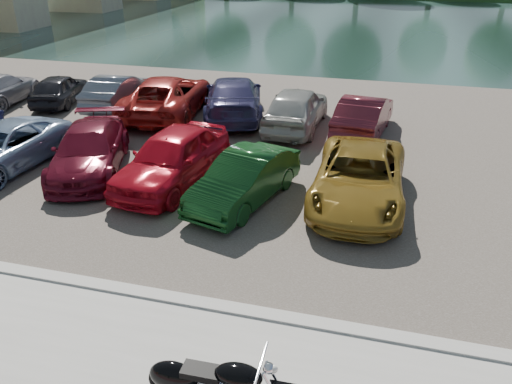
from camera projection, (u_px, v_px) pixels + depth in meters
kerb at (242, 312)px, 9.04m from camera, size 60.00×0.30×0.14m
parking_lot at (317, 142)px, 16.84m from camera, size 60.00×18.00×0.04m
river at (369, 23)px, 41.91m from camera, size 120.00×40.00×0.00m
motorcycle at (211, 383)px, 6.94m from camera, size 2.33×0.75×1.05m
car_2 at (2, 147)px, 14.64m from camera, size 2.43×4.71×1.27m
car_3 at (89, 150)px, 14.41m from camera, size 3.28×4.86×1.31m
car_4 at (172, 158)px, 13.64m from camera, size 2.30×4.61×1.51m
car_5 at (245, 179)px, 12.69m from camera, size 2.30×4.07×1.27m
car_6 at (359, 177)px, 12.67m from camera, size 2.28×4.88×1.35m
car_8 at (59, 89)px, 20.58m from camera, size 2.21×3.83×1.22m
car_9 at (118, 91)px, 20.12m from camera, size 1.63×4.08×1.32m
car_10 at (167, 96)px, 19.12m from camera, size 3.20×5.75×1.52m
car_11 at (234, 97)px, 18.97m from camera, size 3.49×5.60×1.51m
car_12 at (296, 108)px, 17.76m from camera, size 1.92×4.49×1.51m
car_13 at (364, 115)px, 17.20m from camera, size 1.95×4.31×1.37m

